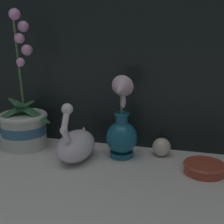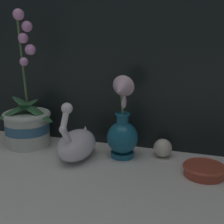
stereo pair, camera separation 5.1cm
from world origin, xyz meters
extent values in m
plane|color=beige|center=(0.00, 0.00, 0.00)|extent=(2.80, 2.80, 0.00)
cylinder|color=beige|center=(-0.30, 0.20, 0.06)|extent=(0.15, 0.15, 0.12)
cylinder|color=#386689|center=(-0.30, 0.20, 0.07)|extent=(0.16, 0.16, 0.03)
torus|color=beige|center=(-0.30, 0.20, 0.11)|extent=(0.17, 0.17, 0.02)
cylinder|color=#4C6B3D|center=(-0.30, 0.20, 0.28)|extent=(0.01, 0.03, 0.33)
ellipsoid|color=#2D6038|center=(-0.27, 0.19, 0.13)|extent=(0.18, 0.07, 0.08)
ellipsoid|color=#2D6038|center=(-0.30, 0.22, 0.13)|extent=(0.08, 0.17, 0.07)
ellipsoid|color=#2D6038|center=(-0.31, 0.18, 0.13)|extent=(0.13, 0.14, 0.06)
sphere|color=#DB8EC6|center=(-0.29, 0.19, 0.45)|extent=(0.04, 0.04, 0.04)
sphere|color=#DB8EC6|center=(-0.27, 0.20, 0.41)|extent=(0.04, 0.04, 0.04)
sphere|color=#DB8EC6|center=(-0.28, 0.19, 0.37)|extent=(0.03, 0.03, 0.03)
sphere|color=#DB8EC6|center=(-0.26, 0.19, 0.34)|extent=(0.04, 0.04, 0.04)
sphere|color=#DB8EC6|center=(-0.27, 0.17, 0.30)|extent=(0.03, 0.03, 0.03)
ellipsoid|color=white|center=(-0.08, 0.14, 0.05)|extent=(0.11, 0.18, 0.09)
cone|color=white|center=(-0.08, 0.20, 0.06)|extent=(0.05, 0.07, 0.07)
cylinder|color=white|center=(-0.08, 0.07, 0.10)|extent=(0.02, 0.06, 0.07)
sphere|color=white|center=(-0.08, 0.05, 0.13)|extent=(0.02, 0.02, 0.02)
cylinder|color=white|center=(-0.08, 0.06, 0.15)|extent=(0.02, 0.05, 0.06)
sphere|color=white|center=(-0.08, 0.08, 0.18)|extent=(0.03, 0.03, 0.03)
cylinder|color=#195B75|center=(0.05, 0.20, 0.01)|extent=(0.08, 0.08, 0.02)
ellipsoid|color=#195B75|center=(0.05, 0.20, 0.07)|extent=(0.10, 0.10, 0.11)
cylinder|color=#195B75|center=(0.05, 0.20, 0.13)|extent=(0.04, 0.04, 0.03)
torus|color=#195B75|center=(0.05, 0.20, 0.14)|extent=(0.05, 0.05, 0.01)
cylinder|color=#567A47|center=(0.05, 0.19, 0.18)|extent=(0.01, 0.02, 0.07)
cone|color=beige|center=(0.05, 0.18, 0.23)|extent=(0.07, 0.07, 0.08)
ellipsoid|color=beige|center=(0.06, 0.19, 0.19)|extent=(0.02, 0.02, 0.04)
sphere|color=beige|center=(0.18, 0.24, 0.03)|extent=(0.06, 0.06, 0.06)
cylinder|color=#A8422D|center=(0.31, 0.14, 0.01)|extent=(0.11, 0.11, 0.03)
torus|color=#A8422D|center=(0.31, 0.14, 0.02)|extent=(0.12, 0.12, 0.01)
camera|label=1|loc=(0.26, -0.72, 0.41)|focal=50.00mm
camera|label=2|loc=(0.31, -0.71, 0.41)|focal=50.00mm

